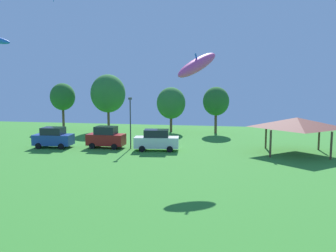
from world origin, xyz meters
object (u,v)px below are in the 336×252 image
at_px(parked_car_second_from_left, 106,137).
at_px(treeline_tree_2, 171,103).
at_px(kite_flying_11, 197,65).
at_px(parked_car_third_from_left, 157,140).
at_px(parked_car_leftmost, 53,137).
at_px(light_post_1, 130,120).
at_px(treeline_tree_0, 63,97).
at_px(treeline_tree_3, 216,101).
at_px(park_pavilion, 297,123).
at_px(treeline_tree_1, 108,94).

xyz_separation_m(parked_car_second_from_left, treeline_tree_2, (4.77, 13.59, 2.95)).
height_order(kite_flying_11, parked_car_third_from_left, kite_flying_11).
distance_m(parked_car_leftmost, parked_car_second_from_left, 5.75).
height_order(parked_car_second_from_left, light_post_1, light_post_1).
relative_size(treeline_tree_0, treeline_tree_3, 1.07).
bearing_deg(park_pavilion, light_post_1, -178.36).
xyz_separation_m(parked_car_second_from_left, treeline_tree_3, (11.10, 13.36, 3.27)).
xyz_separation_m(parked_car_leftmost, treeline_tree_2, (10.45, 14.44, 3.00)).
height_order(park_pavilion, treeline_tree_1, treeline_tree_1).
bearing_deg(parked_car_third_from_left, treeline_tree_3, 61.66).
bearing_deg(park_pavilion, parked_car_second_from_left, -178.50).
bearing_deg(parked_car_second_from_left, treeline_tree_1, 110.10).
bearing_deg(treeline_tree_0, treeline_tree_2, 1.53).
bearing_deg(park_pavilion, treeline_tree_0, 157.91).
xyz_separation_m(park_pavilion, treeline_tree_1, (-24.32, 13.35, 2.30)).
xyz_separation_m(parked_car_third_from_left, treeline_tree_0, (-17.19, 13.69, 3.78)).
bearing_deg(treeline_tree_2, park_pavilion, -41.33).
bearing_deg(kite_flying_11, treeline_tree_3, 88.05).
bearing_deg(treeline_tree_3, parked_car_leftmost, -139.75).
xyz_separation_m(treeline_tree_0, treeline_tree_1, (6.83, 0.71, 0.51)).
bearing_deg(kite_flying_11, treeline_tree_2, 105.71).
xyz_separation_m(park_pavilion, treeline_tree_0, (-31.14, 12.64, 1.79)).
distance_m(treeline_tree_1, treeline_tree_2, 9.54).
relative_size(treeline_tree_1, treeline_tree_3, 1.27).
bearing_deg(light_post_1, treeline_tree_1, 118.17).
bearing_deg(park_pavilion, parked_car_third_from_left, -175.72).
distance_m(parked_car_third_from_left, light_post_1, 3.62).
height_order(kite_flying_11, treeline_tree_3, kite_flying_11).
bearing_deg(treeline_tree_3, parked_car_second_from_left, -129.73).
relative_size(parked_car_leftmost, park_pavilion, 0.60).
bearing_deg(light_post_1, parked_car_leftmost, -174.02).
bearing_deg(parked_car_second_from_left, park_pavilion, 2.97).
distance_m(kite_flying_11, park_pavilion, 12.78).
distance_m(parked_car_leftmost, treeline_tree_0, 15.63).
bearing_deg(parked_car_second_from_left, treeline_tree_2, 72.14).
relative_size(parked_car_leftmost, treeline_tree_1, 0.51).
distance_m(treeline_tree_0, treeline_tree_3, 22.61).
distance_m(parked_car_leftmost, treeline_tree_3, 22.24).
distance_m(parked_car_leftmost, treeline_tree_1, 15.36).
height_order(parked_car_second_from_left, park_pavilion, park_pavilion).
relative_size(parked_car_leftmost, light_post_1, 0.77).
xyz_separation_m(parked_car_second_from_left, treeline_tree_1, (-4.68, 13.87, 4.23)).
height_order(park_pavilion, treeline_tree_0, treeline_tree_0).
relative_size(park_pavilion, treeline_tree_1, 0.85).
height_order(parked_car_leftmost, treeline_tree_1, treeline_tree_1).
distance_m(parked_car_leftmost, treeline_tree_2, 18.08).
distance_m(treeline_tree_1, treeline_tree_3, 15.82).
bearing_deg(treeline_tree_3, treeline_tree_2, 177.91).
height_order(light_post_1, treeline_tree_0, treeline_tree_0).
relative_size(kite_flying_11, parked_car_third_from_left, 0.96).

